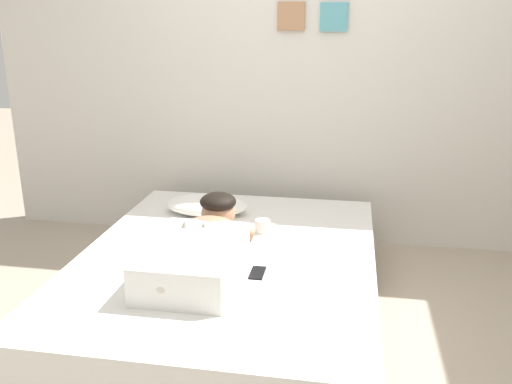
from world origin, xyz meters
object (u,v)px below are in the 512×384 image
(dog, at_px, (181,262))
(cell_phone, at_px, (257,273))
(person_lying, at_px, (201,247))
(bed, at_px, (228,285))
(pillow, at_px, (207,205))
(coffee_cup, at_px, (263,226))

(dog, bearing_deg, cell_phone, 24.68)
(person_lying, relative_size, dog, 1.60)
(bed, distance_m, pillow, 0.69)
(coffee_cup, xyz_separation_m, cell_phone, (0.06, -0.54, -0.03))
(coffee_cup, bearing_deg, bed, -112.54)
(person_lying, xyz_separation_m, coffee_cup, (0.23, 0.50, -0.07))
(dog, xyz_separation_m, cell_phone, (0.34, 0.15, -0.10))
(pillow, bearing_deg, person_lying, -77.02)
(pillow, distance_m, person_lying, 0.78)
(bed, bearing_deg, cell_phone, -46.52)
(person_lying, bearing_deg, cell_phone, -6.86)
(pillow, xyz_separation_m, coffee_cup, (0.40, -0.26, -0.02))
(dog, distance_m, coffee_cup, 0.75)
(cell_phone, bearing_deg, coffee_cup, 96.39)
(bed, height_order, person_lying, person_lying)
(person_lying, height_order, dog, person_lying)
(person_lying, relative_size, coffee_cup, 7.36)
(cell_phone, bearing_deg, pillow, 120.27)
(bed, relative_size, dog, 3.55)
(bed, distance_m, dog, 0.48)
(person_lying, bearing_deg, dog, -104.05)
(pillow, relative_size, person_lying, 0.57)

